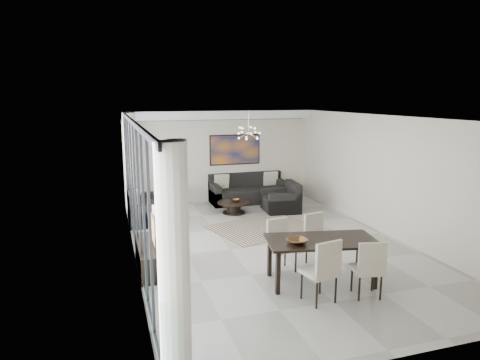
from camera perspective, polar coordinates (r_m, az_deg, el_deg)
name	(u,v)px	position (r m, az deg, el deg)	size (l,w,h in m)	color
room_shell	(290,182)	(9.68, 6.73, -0.23)	(6.00, 9.00, 2.90)	#A8A39B
window_wall	(140,190)	(8.88, -13.24, -1.36)	(0.37, 8.95, 2.90)	white
soffit	(221,115)	(13.42, -2.54, 8.65)	(5.98, 0.40, 0.26)	white
painting	(235,150)	(13.81, -0.67, 4.06)	(1.68, 0.04, 0.98)	#CB6C1C
chandelier	(249,133)	(11.81, 1.15, 6.29)	(0.66, 0.66, 0.71)	silver
rug	(262,228)	(11.12, 2.99, -6.37)	(2.49, 1.92, 0.01)	black
coffee_table	(234,207)	(12.44, -0.85, -3.58)	(0.95, 0.95, 0.33)	black
bowl_coffee	(236,200)	(12.43, -0.55, -2.73)	(0.25, 0.25, 0.08)	brown
sofa_main	(248,192)	(13.77, 1.12, -1.66)	(2.46, 1.01, 0.89)	black
loveseat	(145,210)	(11.99, -12.58, -3.91)	(0.96, 1.71, 0.86)	black
armchair	(282,201)	(12.70, 5.66, -2.84)	(1.05, 1.09, 0.86)	black
side_table	(180,193)	(13.30, -7.95, -1.73)	(0.44, 0.44, 0.61)	black
tv_console	(150,257)	(8.69, -11.95, -9.95)	(0.46, 1.62, 0.51)	black
television	(157,227)	(8.56, -11.06, -6.20)	(1.10, 0.14, 0.63)	gray
dining_table	(321,244)	(7.90, 10.80, -8.37)	(2.11, 1.32, 0.82)	black
dining_chair_sw	(324,267)	(7.16, 11.08, -11.33)	(0.60, 0.60, 1.09)	#BCB59C
dining_chair_se	(369,265)	(7.53, 16.87, -10.85)	(0.56, 0.56, 1.02)	#BCB59C
dining_chair_nw	(280,241)	(8.42, 5.37, -8.07)	(0.55, 0.55, 1.01)	#BCB59C
dining_chair_ne	(317,235)	(8.82, 10.21, -7.24)	(0.56, 0.56, 1.02)	#BCB59C
bowl_dining	(297,241)	(7.57, 7.64, -8.10)	(0.36, 0.36, 0.09)	brown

